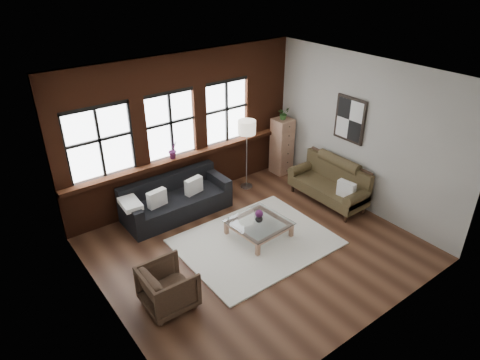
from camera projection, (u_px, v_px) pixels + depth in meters
floor at (255, 247)px, 8.05m from camera, size 5.50×5.50×0.00m
ceiling at (258, 79)px, 6.53m from camera, size 5.50×5.50×0.00m
wall_back at (182, 129)px, 9.04m from camera, size 5.50×0.00×5.50m
wall_front at (378, 242)px, 5.53m from camera, size 5.50×0.00×5.50m
wall_left at (100, 227)px, 5.83m from camera, size 0.00×5.00×5.00m
wall_right at (361, 135)px, 8.74m from camera, size 0.00×5.00×5.00m
brick_backwall at (184, 129)px, 9.00m from camera, size 5.50×0.12×3.20m
sill_ledge at (187, 155)px, 9.20m from camera, size 5.50×0.30×0.08m
window_left at (99, 143)px, 7.98m from camera, size 1.38×0.10×1.50m
window_mid at (170, 126)px, 8.78m from camera, size 1.38×0.10×1.50m
window_right at (226, 112)px, 9.52m from camera, size 1.38×0.10×1.50m
wall_poster at (350, 119)px, 8.82m from camera, size 0.05×0.74×0.94m
shag_rug at (256, 242)px, 8.17m from camera, size 2.80×2.20×0.03m
dark_sofa at (176, 197)px, 8.88m from camera, size 2.24×0.90×0.81m
pillow_a at (157, 198)px, 8.47m from camera, size 0.42×0.20×0.34m
pillow_b at (194, 186)px, 8.92m from camera, size 0.42×0.21×0.34m
vintage_settee at (328, 182)px, 9.27m from camera, size 0.81×1.83×0.98m
pillow_settee at (346, 189)px, 8.78m from camera, size 0.19×0.39×0.34m
armchair at (168, 287)px, 6.59m from camera, size 0.79×0.77×0.71m
coffee_table at (259, 229)px, 8.29m from camera, size 1.08×1.08×0.34m
vase at (259, 218)px, 8.18m from camera, size 0.18×0.18×0.15m
flowers at (259, 214)px, 8.12m from camera, size 0.15×0.15×0.15m
drawer_chest at (282, 146)px, 10.46m from camera, size 0.43×0.43×1.40m
potted_plant_top at (283, 113)px, 10.06m from camera, size 0.28×0.25×0.29m
floor_lamp at (247, 152)px, 9.67m from camera, size 0.40×0.40×1.80m
sill_plant at (173, 150)px, 8.89m from camera, size 0.24×0.21×0.37m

